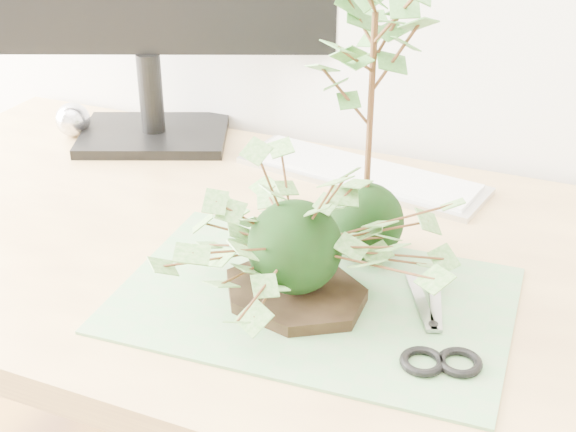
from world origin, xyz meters
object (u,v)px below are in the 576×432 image
(ivy_kokedama, at_px, (295,207))
(keyboard, at_px, (361,173))
(desk, at_px, (360,321))
(maple_kokedama, at_px, (374,34))

(ivy_kokedama, relative_size, keyboard, 0.95)
(desk, relative_size, ivy_kokedama, 4.12)
(maple_kokedama, bearing_deg, keyboard, 109.38)
(desk, xyz_separation_m, ivy_kokedama, (-0.05, -0.11, 0.21))
(desk, bearing_deg, maple_kokedama, 107.76)
(ivy_kokedama, relative_size, maple_kokedama, 0.93)
(keyboard, bearing_deg, desk, -61.80)
(desk, height_order, ivy_kokedama, ivy_kokedama)
(desk, height_order, maple_kokedama, maple_kokedama)
(ivy_kokedama, distance_m, maple_kokedama, 0.22)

